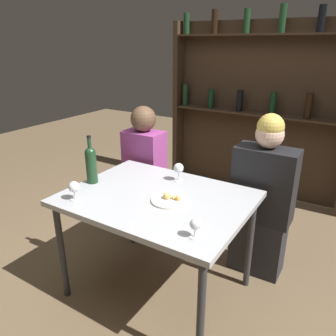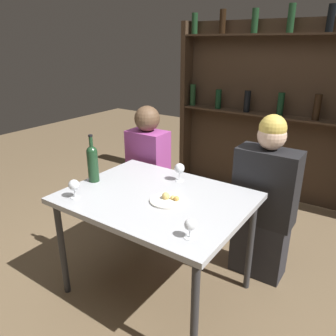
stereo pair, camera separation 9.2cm
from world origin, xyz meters
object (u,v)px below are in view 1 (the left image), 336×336
Objects in this scene: wine_glass_0 at (195,225)px; wine_glass_2 at (74,187)px; seated_person_right at (262,201)px; wine_glass_1 at (179,169)px; wine_bottle at (91,163)px; seated_person_left at (145,175)px; food_plate_0 at (169,200)px.

wine_glass_2 is (-0.84, -0.02, 0.01)m from wine_glass_0.
wine_glass_1 is at bearing -148.93° from seated_person_right.
wine_bottle is 0.28m from wine_glass_2.
seated_person_left is at bearing 92.59° from wine_bottle.
wine_glass_0 is at bearing -43.05° from seated_person_left.
food_plate_0 is 0.18× the size of seated_person_right.
wine_bottle is 2.59× the size of wine_glass_1.
wine_glass_0 is 0.43m from food_plate_0.
food_plate_0 is 0.77m from seated_person_right.
seated_person_right is (0.41, 0.63, -0.17)m from food_plate_0.
wine_bottle is at bearing 111.04° from wine_glass_2.
seated_person_left is at bearing 97.99° from wine_glass_2.
seated_person_left is at bearing 136.95° from wine_glass_0.
wine_glass_2 is at bearing -135.09° from seated_person_right.
seated_person_right is at bearing 84.38° from wine_glass_0.
seated_person_left reaches higher than food_plate_0.
wine_glass_0 is at bearing 1.37° from wine_glass_2.
seated_person_right is (1.03, 0.67, -0.31)m from wine_bottle.
wine_glass_2 is 0.10× the size of seated_person_left.
food_plate_0 is at bearing -44.31° from seated_person_left.
wine_glass_2 is 0.10× the size of seated_person_right.
wine_glass_2 is (-0.40, -0.61, -0.01)m from wine_glass_1.
wine_glass_0 is 1.35m from seated_person_left.
food_plate_0 is (-0.32, 0.27, -0.06)m from wine_glass_0.
wine_bottle is 0.29× the size of seated_person_left.
wine_glass_0 is 0.86× the size of wine_glass_2.
seated_person_right reaches higher than wine_bottle.
wine_glass_0 is 0.80× the size of wine_glass_1.
seated_person_right reaches higher than wine_glass_2.
seated_person_right reaches higher than wine_glass_0.
wine_bottle is 1.26m from seated_person_right.
seated_person_right reaches higher than seated_person_left.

